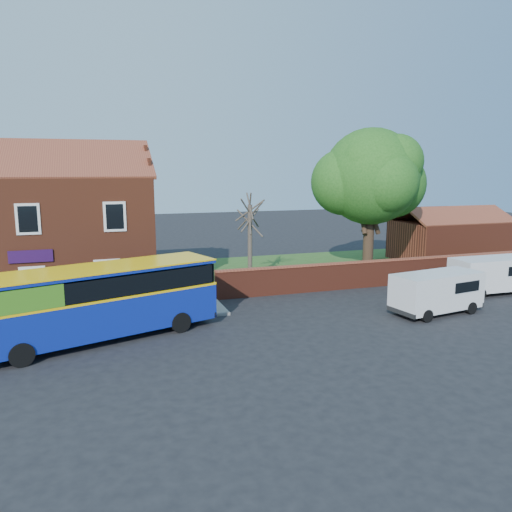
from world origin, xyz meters
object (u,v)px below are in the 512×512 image
object	(u,v)px
bus	(89,300)
large_tree	(370,180)
van_near	(437,291)
van_far	(492,274)

from	to	relation	value
bus	large_tree	distance (m)	19.95
bus	large_tree	size ratio (longest dim) A/B	1.07
bus	van_near	world-z (taller)	bus
van_near	large_tree	xyz separation A→B (m)	(1.62, 9.19, 5.14)
van_far	bus	bearing A→B (deg)	-176.18
bus	large_tree	world-z (taller)	large_tree
van_near	large_tree	world-z (taller)	large_tree
large_tree	van_near	bearing A→B (deg)	-99.99
bus	van_near	bearing A→B (deg)	-22.20
van_far	large_tree	world-z (taller)	large_tree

